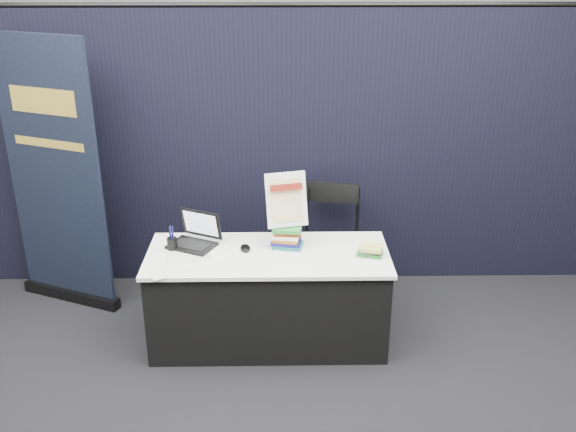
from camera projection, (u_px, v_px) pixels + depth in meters
The scene contains 15 objects.
floor at pixel (268, 383), 4.54m from camera, with size 8.00×8.00×0.00m, color black.
wall_back at pixel (271, 47), 7.53m from camera, with size 8.00×0.02×3.50m, color beige.
drape_partition at pixel (269, 153), 5.54m from camera, with size 6.00×0.08×2.40m, color black.
display_table at pixel (268, 297), 4.90m from camera, with size 1.80×0.75×0.75m.
laptop at pixel (192, 237), 4.87m from camera, with size 0.40×0.40×0.25m.
mouse at pixel (245, 248), 4.79m from camera, with size 0.07×0.12×0.04m, color black.
brochure_left at pixel (168, 270), 4.50m from camera, with size 0.28×0.20×0.00m, color silver.
brochure_mid at pixel (188, 256), 4.70m from camera, with size 0.33×0.24×0.00m, color silver.
brochure_right at pixel (208, 253), 4.75m from camera, with size 0.30×0.21×0.00m, color white.
pen_cup at pixel (172, 244), 4.79m from camera, with size 0.07×0.07×0.10m, color black.
book_stack_tall at pixel (287, 237), 4.82m from camera, with size 0.22×0.18×0.17m.
book_stack_short at pixel (371, 250), 4.71m from camera, with size 0.20×0.17×0.08m.
info_sign at pixel (286, 200), 4.74m from camera, with size 0.33×0.19×0.42m.
pullup_banner at pixel (57, 191), 5.23m from camera, with size 0.92×0.47×2.26m.
stacking_chair at pixel (333, 240), 5.41m from camera, with size 0.54×0.54×1.01m.
Camera 1 is at (0.08, -3.72, 2.87)m, focal length 40.00 mm.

